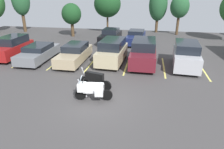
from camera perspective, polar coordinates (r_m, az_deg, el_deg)
ground at (r=11.41m, az=-3.90°, el=-7.38°), size 44.00×44.00×0.10m
motorcycle_touring at (r=11.16m, az=-5.65°, el=-4.10°), size 2.07×0.99×1.39m
motorcycle_second at (r=12.50m, az=-4.97°, el=-1.29°), size 2.19×0.79×1.27m
parking_stripes at (r=17.23m, az=-5.62°, el=3.31°), size 17.78×4.67×0.01m
car_red at (r=20.45m, az=-26.14°, el=6.87°), size 1.85×4.30×1.88m
car_grey at (r=18.65m, az=-19.85°, el=5.76°), size 1.96×4.82×1.36m
car_tan at (r=17.41m, az=-10.40°, el=5.76°), size 1.78×4.88×1.50m
car_champagne at (r=16.87m, az=0.08°, el=6.47°), size 2.11×4.42×1.96m
car_maroon at (r=16.72m, az=8.78°, el=6.08°), size 1.97×4.72×1.98m
car_silver at (r=16.84m, az=20.03°, el=5.04°), size 2.17×4.36×1.94m
car_far_black at (r=24.06m, az=-0.43°, el=10.73°), size 2.05×4.85×1.54m
car_far_navy at (r=23.78m, az=6.71°, el=10.36°), size 2.08×4.88×1.46m
tree_far_right at (r=29.45m, az=18.42°, el=17.50°), size 2.43×2.43×5.12m
tree_center_left at (r=32.87m, az=-24.21°, el=18.39°), size 2.45×2.45×6.49m
tree_far_left at (r=30.53m, az=12.80°, el=18.47°), size 2.52×2.52×6.00m
tree_right at (r=29.96m, az=-1.30°, el=19.07°), size 3.72×3.72×5.65m
tree_center at (r=27.59m, az=-11.27°, el=16.24°), size 2.48×2.48×4.18m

